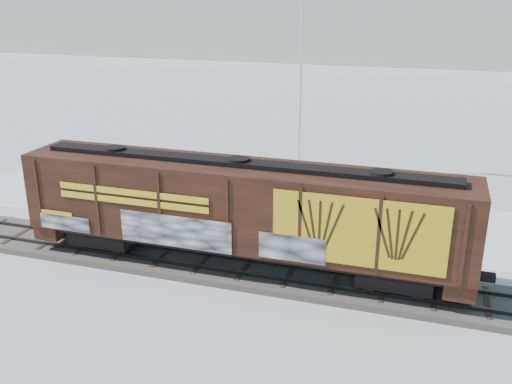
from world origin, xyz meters
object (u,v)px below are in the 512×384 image
(hopper_railcar, at_px, (240,208))
(car_dark, at_px, (329,209))
(flagpole, at_px, (302,100))
(car_silver, at_px, (115,180))
(car_white, at_px, (277,205))

(hopper_railcar, xyz_separation_m, car_dark, (2.62, 7.11, -2.37))
(flagpole, xyz_separation_m, car_dark, (3.56, -8.03, -4.35))
(car_dark, bearing_deg, flagpole, -0.02)
(car_silver, bearing_deg, car_white, -114.60)
(hopper_railcar, distance_m, car_white, 7.13)
(car_white, bearing_deg, car_dark, -60.20)
(hopper_railcar, distance_m, flagpole, 15.30)
(car_silver, bearing_deg, hopper_railcar, -145.02)
(hopper_railcar, height_order, car_dark, hopper_railcar)
(car_silver, distance_m, car_dark, 13.47)
(flagpole, distance_m, car_white, 9.46)
(car_white, xyz_separation_m, car_dark, (2.84, 0.37, -0.06))
(car_silver, relative_size, car_white, 1.10)
(car_dark, bearing_deg, car_silver, 63.99)
(hopper_railcar, xyz_separation_m, flagpole, (-0.94, 15.14, 1.98))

